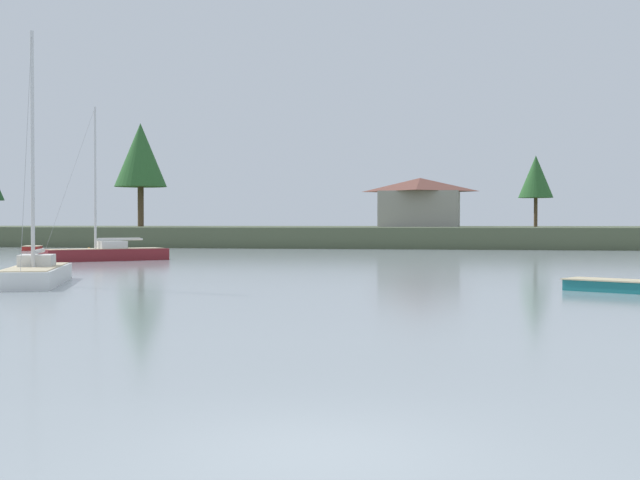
{
  "coord_description": "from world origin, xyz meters",
  "views": [
    {
      "loc": [
        1.89,
        -10.07,
        2.63
      ],
      "look_at": [
        -7.59,
        41.0,
        1.63
      ],
      "focal_mm": 49.8,
      "sensor_mm": 36.0,
      "label": 1
    }
  ],
  "objects_px": {
    "sailboat_maroon": "(105,257)",
    "mooring_buoy_orange": "(89,249)",
    "dinghy_teal": "(610,287)",
    "dinghy_red": "(32,249)",
    "sailboat_white": "(36,279)"
  },
  "relations": [
    {
      "from": "sailboat_maroon",
      "to": "mooring_buoy_orange",
      "type": "distance_m",
      "value": 26.69
    },
    {
      "from": "sailboat_white",
      "to": "mooring_buoy_orange",
      "type": "height_order",
      "value": "sailboat_white"
    },
    {
      "from": "sailboat_white",
      "to": "sailboat_maroon",
      "type": "relative_size",
      "value": 1.0
    },
    {
      "from": "sailboat_white",
      "to": "dinghy_red",
      "type": "bearing_deg",
      "value": 118.68
    },
    {
      "from": "mooring_buoy_orange",
      "to": "dinghy_red",
      "type": "bearing_deg",
      "value": -145.57
    },
    {
      "from": "dinghy_red",
      "to": "sailboat_maroon",
      "type": "relative_size",
      "value": 0.33
    },
    {
      "from": "dinghy_teal",
      "to": "mooring_buoy_orange",
      "type": "xyz_separation_m",
      "value": [
        -43.24,
        46.54,
        -0.1
      ]
    },
    {
      "from": "dinghy_teal",
      "to": "sailboat_maroon",
      "type": "relative_size",
      "value": 0.33
    },
    {
      "from": "dinghy_teal",
      "to": "mooring_buoy_orange",
      "type": "height_order",
      "value": "dinghy_teal"
    },
    {
      "from": "mooring_buoy_orange",
      "to": "dinghy_teal",
      "type": "bearing_deg",
      "value": -47.11
    },
    {
      "from": "sailboat_white",
      "to": "mooring_buoy_orange",
      "type": "distance_m",
      "value": 50.72
    },
    {
      "from": "dinghy_teal",
      "to": "sailboat_maroon",
      "type": "distance_m",
      "value": 38.45
    },
    {
      "from": "sailboat_maroon",
      "to": "dinghy_red",
      "type": "bearing_deg",
      "value": 129.1
    },
    {
      "from": "dinghy_teal",
      "to": "sailboat_maroon",
      "type": "bearing_deg",
      "value": 143.5
    },
    {
      "from": "dinghy_red",
      "to": "sailboat_maroon",
      "type": "xyz_separation_m",
      "value": [
        16.77,
        -20.63,
        0.09
      ]
    }
  ]
}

